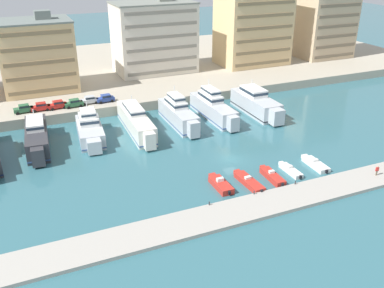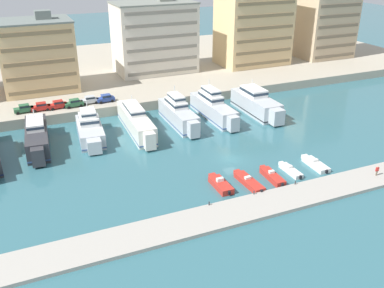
{
  "view_description": "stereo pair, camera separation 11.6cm",
  "coord_description": "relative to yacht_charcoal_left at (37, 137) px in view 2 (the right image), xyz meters",
  "views": [
    {
      "loc": [
        -34.32,
        -60.91,
        35.05
      ],
      "look_at": [
        -6.14,
        3.77,
        2.5
      ],
      "focal_mm": 40.0,
      "sensor_mm": 36.0,
      "label": 1
    },
    {
      "loc": [
        -34.21,
        -60.96,
        35.05
      ],
      "look_at": [
        -6.14,
        3.77,
        2.5
      ],
      "focal_mm": 40.0,
      "sensor_mm": 36.0,
      "label": 2
    }
  ],
  "objects": [
    {
      "name": "pier_dock",
      "position": [
        31.7,
        -35.12,
        -1.86
      ],
      "size": [
        120.0,
        6.08,
        0.56
      ],
      "primitive_type": "cube",
      "color": "#A8A399",
      "rests_on": "ground"
    },
    {
      "name": "motorboat_red_mid_left",
      "position": [
        34.36,
        -28.59,
        -1.61
      ],
      "size": [
        1.95,
        6.86,
        1.45
      ],
      "color": "red",
      "rests_on": "ground"
    },
    {
      "name": "apartment_block_mid_left",
      "position": [
        36.29,
        35.89,
        9.82
      ],
      "size": [
        22.32,
        13.89,
        21.31
      ],
      "color": "silver",
      "rests_on": "quay_promenade"
    },
    {
      "name": "car_blue_center_right",
      "position": [
        16.69,
        14.41,
        1.09
      ],
      "size": [
        4.2,
        2.12,
        1.8
      ],
      "color": "#28428E",
      "rests_on": "quay_promenade"
    },
    {
      "name": "yacht_ivory_center_left",
      "position": [
        19.64,
        -0.01,
        0.04
      ],
      "size": [
        4.5,
        21.57,
        6.95
      ],
      "color": "silver",
      "rests_on": "ground"
    },
    {
      "name": "motorboat_white_center_left",
      "position": [
        38.54,
        -27.86,
        -1.74
      ],
      "size": [
        1.56,
        6.07,
        1.18
      ],
      "color": "white",
      "rests_on": "ground"
    },
    {
      "name": "yacht_silver_center_right",
      "position": [
        37.79,
        0.69,
        0.28
      ],
      "size": [
        4.06,
        19.57,
        8.3
      ],
      "color": "silver",
      "rests_on": "ground"
    },
    {
      "name": "car_red_left",
      "position": [
        2.28,
        14.39,
        1.09
      ],
      "size": [
        4.11,
        1.95,
        1.8
      ],
      "color": "red",
      "rests_on": "quay_promenade"
    },
    {
      "name": "car_silver_center",
      "position": [
        13.01,
        14.76,
        1.09
      ],
      "size": [
        4.13,
        1.98,
        1.8
      ],
      "color": "#B7BCC1",
      "rests_on": "quay_promenade"
    },
    {
      "name": "car_green_far_left",
      "position": [
        -1.23,
        14.55,
        1.09
      ],
      "size": [
        4.18,
        2.09,
        1.8
      ],
      "color": "#2D6642",
      "rests_on": "quay_promenade"
    },
    {
      "name": "yacht_charcoal_left",
      "position": [
        0.0,
        0.0,
        0.0
      ],
      "size": [
        5.17,
        18.92,
        6.9
      ],
      "color": "#333338",
      "rests_on": "ground"
    },
    {
      "name": "motorboat_red_far_left",
      "position": [
        25.3,
        -27.51,
        -1.61
      ],
      "size": [
        2.11,
        6.52,
        1.58
      ],
      "color": "red",
      "rests_on": "ground"
    },
    {
      "name": "motorboat_white_center",
      "position": [
        43.88,
        -27.68,
        -1.72
      ],
      "size": [
        2.29,
        6.86,
        1.27
      ],
      "color": "white",
      "rests_on": "ground"
    },
    {
      "name": "car_green_center_left",
      "position": [
        9.41,
        13.91,
        1.09
      ],
      "size": [
        4.2,
        2.13,
        1.8
      ],
      "color": "#2D6642",
      "rests_on": "quay_promenade"
    },
    {
      "name": "car_red_mid_left",
      "position": [
        5.89,
        14.3,
        1.09
      ],
      "size": [
        4.23,
        2.21,
        1.8
      ],
      "color": "red",
      "rests_on": "quay_promenade"
    },
    {
      "name": "apartment_block_center_left",
      "position": [
        66.44,
        32.61,
        12.21
      ],
      "size": [
        20.64,
        13.82,
        26.08
      ],
      "color": "#E0BC84",
      "rests_on": "quay_promenade"
    },
    {
      "name": "quay_promenade",
      "position": [
        31.7,
        45.68,
        -1.01
      ],
      "size": [
        180.0,
        70.0,
        2.26
      ],
      "primitive_type": "cube",
      "color": "#ADA38E",
      "rests_on": "ground"
    },
    {
      "name": "apartment_block_center",
      "position": [
        92.53,
        32.69,
        12.58
      ],
      "size": [
        17.14,
        14.95,
        26.82
      ],
      "color": "#C6AD89",
      "rests_on": "quay_promenade"
    },
    {
      "name": "motorboat_red_left",
      "position": [
        29.95,
        -28.5,
        -1.68
      ],
      "size": [
        2.18,
        7.76,
        1.25
      ],
      "color": "red",
      "rests_on": "ground"
    },
    {
      "name": "yacht_silver_mid_right",
      "position": [
        48.24,
        -0.53,
        0.19
      ],
      "size": [
        5.09,
        18.74,
        7.43
      ],
      "color": "silver",
      "rests_on": "ground"
    },
    {
      "name": "yacht_silver_center",
      "position": [
        29.14,
        0.06,
        0.26
      ],
      "size": [
        4.04,
        17.81,
        8.16
      ],
      "color": "silver",
      "rests_on": "ground"
    },
    {
      "name": "bollard_east_mid",
      "position": [
        36.26,
        -32.33,
        -1.26
      ],
      "size": [
        0.2,
        0.2,
        0.61
      ],
      "color": "#2D2D33",
      "rests_on": "pier_dock"
    },
    {
      "name": "pedestrian_near_edge",
      "position": [
        50.36,
        -35.29,
        -0.54
      ],
      "size": [
        0.67,
        0.32,
        1.75
      ],
      "color": "#7A6B56",
      "rests_on": "pier_dock"
    },
    {
      "name": "bollard_west",
      "position": [
        21.0,
        -32.33,
        -1.26
      ],
      "size": [
        0.2,
        0.2,
        0.61
      ],
      "color": "#2D2D33",
      "rests_on": "pier_dock"
    },
    {
      "name": "ground_plane",
      "position": [
        31.7,
        -19.28,
        -2.14
      ],
      "size": [
        400.0,
        400.0,
        0.0
      ],
      "primitive_type": "plane",
      "color": "#336670"
    },
    {
      "name": "yacht_silver_mid_left",
      "position": [
        10.07,
        -0.09,
        -0.07
      ],
      "size": [
        5.88,
        16.19,
        7.52
      ],
      "color": "silver",
      "rests_on": "ground"
    },
    {
      "name": "bollard_west_mid",
      "position": [
        28.63,
        -32.33,
        -1.26
      ],
      "size": [
        0.2,
        0.2,
        0.61
      ],
      "color": "#2D2D33",
      "rests_on": "pier_dock"
    },
    {
      "name": "apartment_block_left",
      "position": [
        4.11,
        30.51,
        8.78
      ],
      "size": [
        17.65,
        13.79,
        19.21
      ],
      "color": "#E0BC84",
      "rests_on": "quay_promenade"
    }
  ]
}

